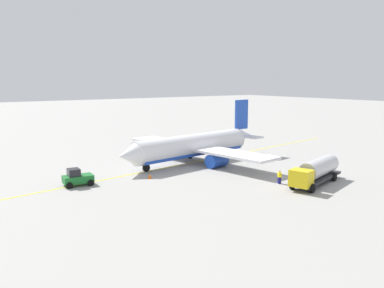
{
  "coord_description": "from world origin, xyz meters",
  "views": [
    {
      "loc": [
        36.28,
        51.37,
        13.16
      ],
      "look_at": [
        0.0,
        0.0,
        3.0
      ],
      "focal_mm": 37.66,
      "sensor_mm": 36.0,
      "label": 1
    }
  ],
  "objects": [
    {
      "name": "fuel_tanker",
      "position": [
        -5.07,
        19.95,
        1.73
      ],
      "size": [
        11.38,
        5.38,
        3.15
      ],
      "color": "#2D2D33",
      "rests_on": "ground"
    },
    {
      "name": "taxi_line_marking",
      "position": [
        0.0,
        0.0,
        0.01
      ],
      "size": [
        78.14,
        11.95,
        0.01
      ],
      "primitive_type": "cube",
      "rotation": [
        0.0,
        0.0,
        0.15
      ],
      "color": "yellow",
      "rests_on": "ground"
    },
    {
      "name": "airplane",
      "position": [
        -0.49,
        -0.07,
        2.59
      ],
      "size": [
        28.76,
        29.33,
        9.55
      ],
      "color": "white",
      "rests_on": "ground"
    },
    {
      "name": "ground_plane",
      "position": [
        0.0,
        0.0,
        0.0
      ],
      "size": [
        400.0,
        400.0,
        0.0
      ],
      "primitive_type": "plane",
      "color": "#9E9B96"
    },
    {
      "name": "safety_cone_nose",
      "position": [
        10.67,
        5.32,
        0.31
      ],
      "size": [
        0.55,
        0.55,
        0.61
      ],
      "primitive_type": "cone",
      "color": "#F2590F",
      "rests_on": "ground"
    },
    {
      "name": "refueling_worker",
      "position": [
        -1.55,
        17.11,
        0.82
      ],
      "size": [
        0.54,
        0.62,
        1.71
      ],
      "color": "navy",
      "rests_on": "ground"
    },
    {
      "name": "pushback_tug",
      "position": [
        19.83,
        3.23,
        1.01
      ],
      "size": [
        3.78,
        2.62,
        2.2
      ],
      "color": "#196B28",
      "rests_on": "ground"
    }
  ]
}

